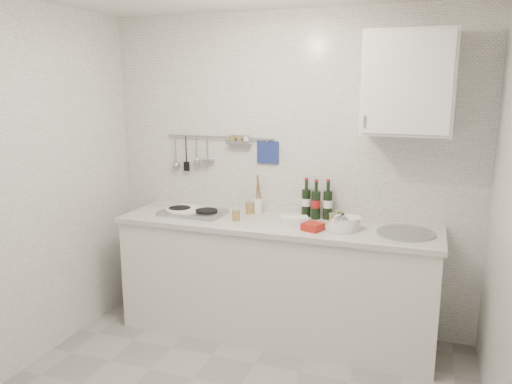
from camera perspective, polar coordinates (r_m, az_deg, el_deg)
back_wall at (r=4.01m, az=3.59°, el=2.22°), size 3.00×0.02×2.50m
wall_left at (r=3.59m, az=-27.00°, el=-0.27°), size 0.02×2.80×2.50m
counter at (r=3.96m, az=2.32°, el=-10.22°), size 2.44×0.64×0.96m
wall_rail at (r=4.16m, az=-4.47°, el=5.00°), size 0.98×0.09×0.34m
wall_cabinet at (r=3.63m, az=17.02°, el=11.79°), size 0.60×0.38×0.70m
plate_stack_hob at (r=4.09m, az=-8.27°, el=-2.12°), size 0.33×0.33×0.04m
plate_stack_sink at (r=3.64m, az=10.06°, el=-3.56°), size 0.25×0.24×0.10m
wine_bottles at (r=3.90m, az=6.94°, el=-0.78°), size 0.24×0.11×0.31m
butter_dish at (r=3.72m, az=4.38°, el=-3.29°), size 0.23×0.17×0.06m
strawberry_punnet at (r=3.60m, az=6.50°, el=-3.96°), size 0.17×0.17×0.05m
utensil_crock at (r=4.04m, az=0.22°, el=-1.38°), size 0.08×0.08×0.32m
jar_a at (r=4.03m, az=-0.73°, el=-1.79°), size 0.07×0.07×0.10m
jar_b at (r=3.85m, az=9.41°, el=-2.71°), size 0.06×0.06×0.08m
jar_c at (r=3.76m, az=8.80°, el=-3.06°), size 0.06×0.06×0.08m
jar_d at (r=3.82m, az=-2.29°, el=-2.63°), size 0.06×0.06×0.09m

